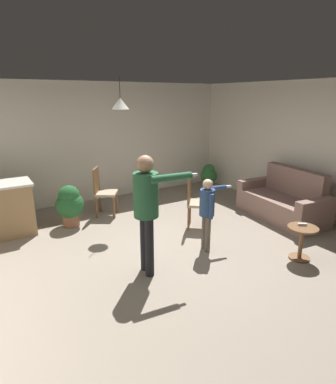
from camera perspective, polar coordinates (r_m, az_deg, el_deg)
The scene contains 13 objects.
ground at distance 5.27m, azimuth 1.69°, elevation -9.95°, with size 7.68×7.68×0.00m, color gray.
wall_back at distance 7.65m, azimuth -11.66°, elevation 8.81°, with size 6.40×0.10×2.70m, color silver.
wall_right at distance 7.08m, azimuth 24.18°, elevation 7.05°, with size 0.10×6.40×2.70m, color silver.
couch_floral at distance 6.80m, azimuth 20.06°, elevation -1.70°, with size 1.04×1.88×1.00m.
side_table_by_couch at distance 5.19m, azimuth 22.92°, elevation -7.80°, with size 0.44×0.44×0.52m.
person_adult at distance 4.18m, azimuth -3.80°, elevation -1.91°, with size 0.80×0.54×1.67m.
person_child at distance 4.96m, azimuth 7.14°, elevation -2.68°, with size 0.63×0.34×1.18m.
dining_chair_by_counter at distance 5.87m, azimuth 4.94°, elevation -1.39°, with size 0.59×0.59×1.00m.
dining_chair_near_wall at distance 6.60m, azimuth -11.74°, elevation 0.39°, with size 0.58×0.58×1.00m.
potted_plant_corner at distance 6.23m, azimuth -17.27°, elevation -2.05°, with size 0.52×0.52×0.80m.
potted_plant_by_wall at distance 8.48m, azimuth 7.36°, elevation 3.03°, with size 0.44×0.44×0.67m.
spare_remote_on_table at distance 5.17m, azimuth 23.02°, elevation -5.40°, with size 0.04×0.13×0.04m, color white.
ceiling_light_pendant at distance 6.03m, azimuth -8.59°, elevation 15.48°, with size 0.32×0.32×0.55m.
Camera 1 is at (-2.60, -3.92, 2.38)m, focal length 29.61 mm.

